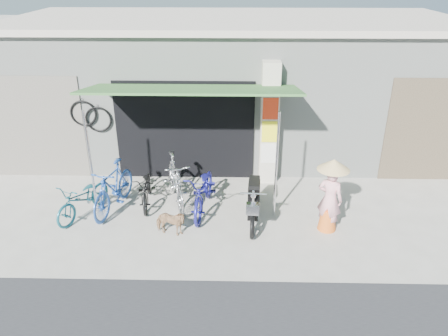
{
  "coord_description": "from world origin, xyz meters",
  "views": [
    {
      "loc": [
        -0.0,
        -7.5,
        5.03
      ],
      "look_at": [
        -0.2,
        1.0,
        1.0
      ],
      "focal_mm": 35.0,
      "sensor_mm": 36.0,
      "label": 1
    }
  ],
  "objects_px": {
    "bike_navy": "(204,191)",
    "nun": "(330,195)",
    "bike_silver": "(175,181)",
    "street_dog": "(170,223)",
    "bike_black": "(147,188)",
    "bike_teal": "(83,199)",
    "bike_blue": "(113,188)",
    "moped": "(254,201)"
  },
  "relations": [
    {
      "from": "street_dog",
      "to": "nun",
      "type": "relative_size",
      "value": 0.43
    },
    {
      "from": "bike_black",
      "to": "nun",
      "type": "relative_size",
      "value": 0.95
    },
    {
      "from": "bike_teal",
      "to": "bike_navy",
      "type": "xyz_separation_m",
      "value": [
        2.59,
        0.28,
        0.08
      ]
    },
    {
      "from": "bike_silver",
      "to": "nun",
      "type": "relative_size",
      "value": 1.19
    },
    {
      "from": "bike_silver",
      "to": "street_dog",
      "type": "relative_size",
      "value": 2.8
    },
    {
      "from": "bike_blue",
      "to": "bike_navy",
      "type": "relative_size",
      "value": 0.97
    },
    {
      "from": "bike_silver",
      "to": "moped",
      "type": "xyz_separation_m",
      "value": [
        1.74,
        -0.7,
        -0.11
      ]
    },
    {
      "from": "bike_navy",
      "to": "moped",
      "type": "xyz_separation_m",
      "value": [
        1.07,
        -0.37,
        -0.04
      ]
    },
    {
      "from": "bike_blue",
      "to": "nun",
      "type": "distance_m",
      "value": 4.63
    },
    {
      "from": "bike_navy",
      "to": "nun",
      "type": "bearing_deg",
      "value": -8.3
    },
    {
      "from": "nun",
      "to": "bike_navy",
      "type": "bearing_deg",
      "value": 15.05
    },
    {
      "from": "street_dog",
      "to": "nun",
      "type": "bearing_deg",
      "value": -71.43
    },
    {
      "from": "bike_black",
      "to": "bike_silver",
      "type": "height_order",
      "value": "bike_silver"
    },
    {
      "from": "bike_navy",
      "to": "street_dog",
      "type": "relative_size",
      "value": 2.8
    },
    {
      "from": "bike_navy",
      "to": "nun",
      "type": "distance_m",
      "value": 2.69
    },
    {
      "from": "bike_blue",
      "to": "bike_navy",
      "type": "bearing_deg",
      "value": 12.69
    },
    {
      "from": "moped",
      "to": "bike_silver",
      "type": "bearing_deg",
      "value": 162.01
    },
    {
      "from": "bike_black",
      "to": "street_dog",
      "type": "relative_size",
      "value": 2.23
    },
    {
      "from": "bike_teal",
      "to": "bike_navy",
      "type": "relative_size",
      "value": 0.84
    },
    {
      "from": "bike_blue",
      "to": "moped",
      "type": "distance_m",
      "value": 3.08
    },
    {
      "from": "bike_blue",
      "to": "nun",
      "type": "height_order",
      "value": "nun"
    },
    {
      "from": "bike_teal",
      "to": "moped",
      "type": "height_order",
      "value": "moped"
    },
    {
      "from": "bike_teal",
      "to": "moped",
      "type": "xyz_separation_m",
      "value": [
        3.66,
        -0.1,
        0.04
      ]
    },
    {
      "from": "bike_navy",
      "to": "street_dog",
      "type": "distance_m",
      "value": 1.18
    },
    {
      "from": "bike_navy",
      "to": "nun",
      "type": "height_order",
      "value": "nun"
    },
    {
      "from": "moped",
      "to": "nun",
      "type": "distance_m",
      "value": 1.58
    },
    {
      "from": "bike_blue",
      "to": "bike_silver",
      "type": "bearing_deg",
      "value": 26.53
    },
    {
      "from": "bike_blue",
      "to": "bike_silver",
      "type": "height_order",
      "value": "bike_silver"
    },
    {
      "from": "street_dog",
      "to": "nun",
      "type": "xyz_separation_m",
      "value": [
        3.2,
        0.29,
        0.51
      ]
    },
    {
      "from": "bike_silver",
      "to": "moped",
      "type": "height_order",
      "value": "bike_silver"
    },
    {
      "from": "bike_black",
      "to": "bike_silver",
      "type": "xyz_separation_m",
      "value": [
        0.65,
        0.05,
        0.17
      ]
    },
    {
      "from": "bike_teal",
      "to": "nun",
      "type": "distance_m",
      "value": 5.2
    },
    {
      "from": "bike_teal",
      "to": "street_dog",
      "type": "xyz_separation_m",
      "value": [
        1.97,
        -0.7,
        -0.13
      ]
    },
    {
      "from": "street_dog",
      "to": "nun",
      "type": "height_order",
      "value": "nun"
    },
    {
      "from": "bike_teal",
      "to": "street_dog",
      "type": "distance_m",
      "value": 2.09
    },
    {
      "from": "street_dog",
      "to": "moped",
      "type": "distance_m",
      "value": 1.8
    },
    {
      "from": "bike_black",
      "to": "bike_navy",
      "type": "relative_size",
      "value": 0.8
    },
    {
      "from": "bike_black",
      "to": "bike_navy",
      "type": "xyz_separation_m",
      "value": [
        1.32,
        -0.27,
        0.1
      ]
    },
    {
      "from": "bike_teal",
      "to": "bike_navy",
      "type": "height_order",
      "value": "bike_navy"
    },
    {
      "from": "nun",
      "to": "moped",
      "type": "bearing_deg",
      "value": 18.15
    },
    {
      "from": "street_dog",
      "to": "moped",
      "type": "relative_size",
      "value": 0.38
    },
    {
      "from": "bike_teal",
      "to": "bike_silver",
      "type": "xyz_separation_m",
      "value": [
        1.92,
        0.6,
        0.15
      ]
    }
  ]
}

